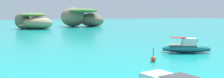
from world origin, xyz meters
The scene contains 4 objects.
islet_large centered at (22.82, 80.42, 3.22)m, with size 19.73×15.50×7.42m.
islet_small centered at (2.51, 72.41, 2.12)m, with size 14.23×15.33×5.43m.
motorboat_teal centered at (13.64, 12.09, 0.64)m, with size 6.51×4.75×2.00m.
channel_buoy centered at (6.25, 8.84, 0.34)m, with size 0.56×0.56×1.48m.
Camera 1 is at (-8.46, -12.38, 5.07)m, focal length 39.29 mm.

